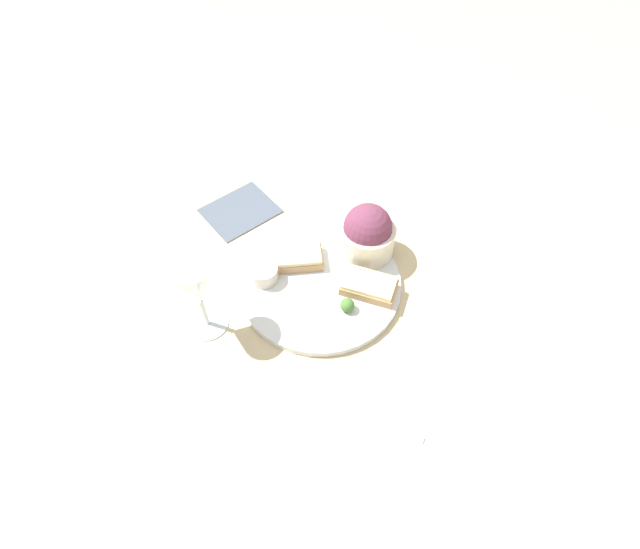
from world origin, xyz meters
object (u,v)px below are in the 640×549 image
salad_bowl (367,233)px  fork (364,415)px  napkin (240,210)px  sauce_ramekin (264,273)px  cheese_toast_far (369,286)px  wine_glass (196,286)px  cheese_toast_near (297,257)px

salad_bowl → fork: salad_bowl is taller
napkin → sauce_ramekin: bearing=-86.1°
napkin → fork: (0.11, -0.48, 0.00)m
cheese_toast_far → wine_glass: wine_glass is taller
cheese_toast_near → cheese_toast_far: bearing=-42.4°
cheese_toast_near → cheese_toast_far: size_ratio=0.93×
wine_glass → fork: 0.33m
salad_bowl → napkin: 0.28m
salad_bowl → cheese_toast_far: bearing=-104.9°
wine_glass → napkin: 0.29m
cheese_toast_far → napkin: cheese_toast_far is taller
cheese_toast_near → sauce_ramekin: bearing=-160.2°
salad_bowl → cheese_toast_near: salad_bowl is taller
salad_bowl → cheese_toast_far: salad_bowl is taller
fork → cheese_toast_far: bearing=69.9°
cheese_toast_far → fork: size_ratio=0.73×
wine_glass → fork: (0.21, -0.23, -0.11)m
cheese_toast_near → fork: 0.32m
cheese_toast_far → wine_glass: 0.30m
fork → wine_glass: bearing=132.4°
napkin → cheese_toast_near: bearing=-64.9°
sauce_ramekin → napkin: 0.20m
salad_bowl → cheese_toast_near: (-0.13, 0.01, -0.03)m
sauce_ramekin → fork: sauce_ramekin is taller
cheese_toast_far → fork: bearing=-110.1°
cheese_toast_near → fork: size_ratio=0.67×
sauce_ramekin → wine_glass: 0.15m
wine_glass → napkin: (0.10, 0.26, -0.11)m
salad_bowl → wine_glass: wine_glass is taller
sauce_ramekin → cheese_toast_far: 0.19m
cheese_toast_near → cheese_toast_far: (0.11, -0.10, 0.00)m
cheese_toast_far → cheese_toast_near: bearing=137.6°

